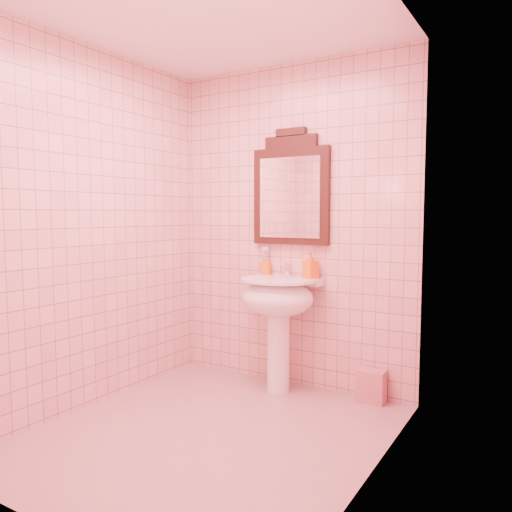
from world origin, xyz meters
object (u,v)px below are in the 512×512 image
Objects in this scene: pedestal_sink at (278,305)px; mirror at (291,191)px; toothbrush_cup at (266,268)px; soap_dispenser at (311,265)px; towel at (371,386)px.

pedestal_sink is 0.97× the size of mirror.
mirror is 0.64m from toothbrush_cup.
soap_dispenser is (0.20, -0.06, -0.56)m from mirror.
toothbrush_cup is 0.84× the size of towel.
toothbrush_cup and soap_dispenser have the same top height.
pedestal_sink is 4.40× the size of soap_dispenser.
pedestal_sink is 0.88m from mirror.
towel is (0.48, 0.00, -0.84)m from soap_dispenser.
soap_dispenser is (0.20, 0.14, 0.30)m from pedestal_sink.
towel is at bearing -1.85° from toothbrush_cup.
toothbrush_cup is (-0.21, 0.17, 0.26)m from pedestal_sink.
pedestal_sink is 0.37m from toothbrush_cup.
soap_dispenser is at bearing 35.84° from pedestal_sink.
toothbrush_cup is 1.00× the size of soap_dispenser.
towel is at bearing 11.96° from pedestal_sink.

